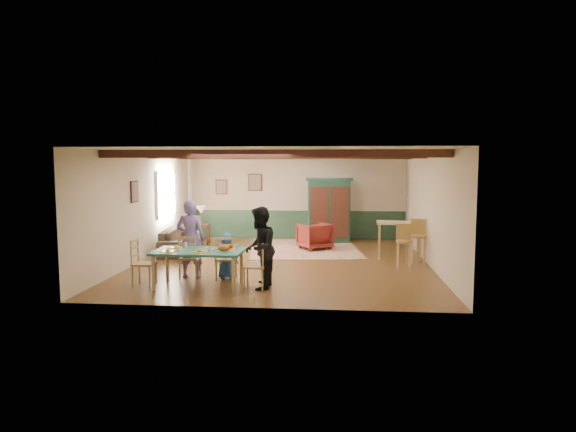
# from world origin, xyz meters

# --- Properties ---
(floor) EXTENTS (8.00, 8.00, 0.00)m
(floor) POSITION_xyz_m (0.00, 0.00, 0.00)
(floor) COLOR #4B2E15
(floor) RESTS_ON ground
(wall_back) EXTENTS (7.00, 0.02, 2.70)m
(wall_back) POSITION_xyz_m (0.00, 4.00, 1.35)
(wall_back) COLOR beige
(wall_back) RESTS_ON floor
(wall_left) EXTENTS (0.02, 8.00, 2.70)m
(wall_left) POSITION_xyz_m (-3.50, 0.00, 1.35)
(wall_left) COLOR beige
(wall_left) RESTS_ON floor
(wall_right) EXTENTS (0.02, 8.00, 2.70)m
(wall_right) POSITION_xyz_m (3.50, 0.00, 1.35)
(wall_right) COLOR beige
(wall_right) RESTS_ON floor
(ceiling) EXTENTS (7.00, 8.00, 0.02)m
(ceiling) POSITION_xyz_m (0.00, 0.00, 2.70)
(ceiling) COLOR white
(ceiling) RESTS_ON wall_back
(wainscot_back) EXTENTS (6.95, 0.03, 0.90)m
(wainscot_back) POSITION_xyz_m (0.00, 3.98, 0.45)
(wainscot_back) COLOR #1D3624
(wainscot_back) RESTS_ON floor
(ceiling_beam_front) EXTENTS (6.95, 0.16, 0.16)m
(ceiling_beam_front) POSITION_xyz_m (0.00, -2.30, 2.61)
(ceiling_beam_front) COLOR black
(ceiling_beam_front) RESTS_ON ceiling
(ceiling_beam_mid) EXTENTS (6.95, 0.16, 0.16)m
(ceiling_beam_mid) POSITION_xyz_m (0.00, 0.40, 2.61)
(ceiling_beam_mid) COLOR black
(ceiling_beam_mid) RESTS_ON ceiling
(ceiling_beam_back) EXTENTS (6.95, 0.16, 0.16)m
(ceiling_beam_back) POSITION_xyz_m (0.00, 3.00, 2.61)
(ceiling_beam_back) COLOR black
(ceiling_beam_back) RESTS_ON ceiling
(window_left) EXTENTS (0.06, 1.60, 1.30)m
(window_left) POSITION_xyz_m (-3.47, 1.70, 1.55)
(window_left) COLOR white
(window_left) RESTS_ON wall_left
(picture_left_wall) EXTENTS (0.04, 0.42, 0.52)m
(picture_left_wall) POSITION_xyz_m (-3.47, -0.60, 1.75)
(picture_left_wall) COLOR gray
(picture_left_wall) RESTS_ON wall_left
(picture_back_a) EXTENTS (0.45, 0.04, 0.55)m
(picture_back_a) POSITION_xyz_m (-1.30, 3.97, 1.80)
(picture_back_a) COLOR gray
(picture_back_a) RESTS_ON wall_back
(picture_back_b) EXTENTS (0.38, 0.04, 0.48)m
(picture_back_b) POSITION_xyz_m (-2.40, 3.97, 1.65)
(picture_back_b) COLOR gray
(picture_back_b) RESTS_ON wall_back
(dining_table) EXTENTS (1.76, 0.99, 0.73)m
(dining_table) POSITION_xyz_m (-1.39, -2.66, 0.36)
(dining_table) COLOR #1D5C51
(dining_table) RESTS_ON floor
(dining_chair_far_left) EXTENTS (0.41, 0.43, 0.92)m
(dining_chair_far_left) POSITION_xyz_m (-1.77, -1.95, 0.46)
(dining_chair_far_left) COLOR tan
(dining_chair_far_left) RESTS_ON floor
(dining_chair_far_right) EXTENTS (0.41, 0.43, 0.92)m
(dining_chair_far_right) POSITION_xyz_m (-0.99, -1.97, 0.46)
(dining_chair_far_right) COLOR tan
(dining_chair_far_right) RESTS_ON floor
(dining_chair_end_left) EXTENTS (0.43, 0.41, 0.92)m
(dining_chair_end_left) POSITION_xyz_m (-2.50, -2.64, 0.46)
(dining_chair_end_left) COLOR tan
(dining_chair_end_left) RESTS_ON floor
(dining_chair_end_right) EXTENTS (0.43, 0.41, 0.92)m
(dining_chair_end_right) POSITION_xyz_m (-0.28, -2.67, 0.46)
(dining_chair_end_right) COLOR tan
(dining_chair_end_right) RESTS_ON floor
(person_man) EXTENTS (0.61, 0.41, 1.67)m
(person_man) POSITION_xyz_m (-1.77, -1.88, 0.83)
(person_man) COLOR #7D61A7
(person_man) RESTS_ON floor
(person_woman) EXTENTS (0.62, 0.78, 1.60)m
(person_woman) POSITION_xyz_m (-0.18, -2.67, 0.80)
(person_woman) COLOR black
(person_woman) RESTS_ON floor
(person_child) EXTENTS (0.48, 0.32, 0.97)m
(person_child) POSITION_xyz_m (-0.99, -1.89, 0.49)
(person_child) COLOR #2857A0
(person_child) RESTS_ON floor
(cat) EXTENTS (0.35, 0.14, 0.17)m
(cat) POSITION_xyz_m (-0.86, -2.76, 0.81)
(cat) COLOR #CD5D24
(cat) RESTS_ON dining_table
(place_setting_near_left) EXTENTS (0.39, 0.30, 0.11)m
(place_setting_near_left) POSITION_xyz_m (-1.93, -2.89, 0.78)
(place_setting_near_left) COLOR yellow
(place_setting_near_left) RESTS_ON dining_table
(place_setting_near_center) EXTENTS (0.39, 0.30, 0.11)m
(place_setting_near_center) POSITION_xyz_m (-1.30, -2.90, 0.78)
(place_setting_near_center) COLOR yellow
(place_setting_near_center) RESTS_ON dining_table
(place_setting_far_left) EXTENTS (0.39, 0.30, 0.11)m
(place_setting_far_left) POSITION_xyz_m (-1.92, -2.41, 0.78)
(place_setting_far_left) COLOR yellow
(place_setting_far_left) RESTS_ON dining_table
(place_setting_far_right) EXTENTS (0.39, 0.30, 0.11)m
(place_setting_far_right) POSITION_xyz_m (-0.86, -2.42, 0.78)
(place_setting_far_right) COLOR yellow
(place_setting_far_right) RESTS_ON dining_table
(area_rug) EXTENTS (3.41, 3.90, 0.01)m
(area_rug) POSITION_xyz_m (0.39, 2.09, 0.01)
(area_rug) COLOR beige
(area_rug) RESTS_ON floor
(armoire) EXTENTS (1.44, 0.69, 1.97)m
(armoire) POSITION_xyz_m (1.08, 3.28, 0.99)
(armoire) COLOR #133023
(armoire) RESTS_ON floor
(armchair) EXTENTS (1.10, 1.11, 0.74)m
(armchair) POSITION_xyz_m (0.70, 1.96, 0.37)
(armchair) COLOR #4B0F0F
(armchair) RESTS_ON floor
(sofa) EXTENTS (1.14, 2.29, 0.64)m
(sofa) POSITION_xyz_m (-2.92, 1.13, 0.32)
(sofa) COLOR #362B21
(sofa) RESTS_ON floor
(end_table) EXTENTS (0.54, 0.54, 0.60)m
(end_table) POSITION_xyz_m (-2.70, 2.55, 0.30)
(end_table) COLOR black
(end_table) RESTS_ON floor
(table_lamp) EXTENTS (0.32, 0.32, 0.55)m
(table_lamp) POSITION_xyz_m (-2.70, 2.55, 0.87)
(table_lamp) COLOR #D4B589
(table_lamp) RESTS_ON end_table
(counter_table) EXTENTS (1.18, 0.75, 0.94)m
(counter_table) POSITION_xyz_m (2.89, 0.72, 0.47)
(counter_table) COLOR beige
(counter_table) RESTS_ON floor
(bar_stool_left) EXTENTS (0.37, 0.41, 1.02)m
(bar_stool_left) POSITION_xyz_m (2.85, -0.51, 0.51)
(bar_stool_left) COLOR #AE8643
(bar_stool_left) RESTS_ON floor
(bar_stool_right) EXTENTS (0.44, 0.47, 1.09)m
(bar_stool_right) POSITION_xyz_m (3.26, 0.03, 0.54)
(bar_stool_right) COLOR #AE8643
(bar_stool_right) RESTS_ON floor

